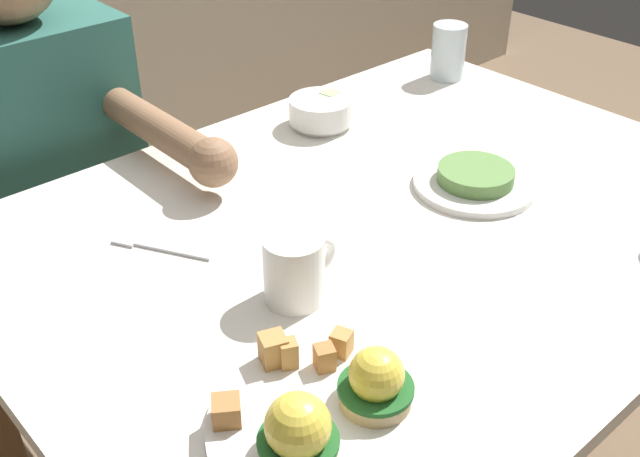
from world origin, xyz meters
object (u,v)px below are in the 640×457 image
object	(u,v)px
coffee_mug	(295,267)
diner_person	(56,182)
fork	(155,247)
water_glass_extra	(448,55)
eggs_benedict_plate	(330,415)
dining_table	(385,272)
fruit_bowl	(321,111)
side_plate	(475,180)

from	to	relation	value
coffee_mug	diner_person	bearing A→B (deg)	93.68
fork	water_glass_extra	xyz separation A→B (m)	(0.81, 0.14, 0.05)
eggs_benedict_plate	diner_person	world-z (taller)	diner_person
dining_table	water_glass_extra	distance (m)	0.60
fruit_bowl	side_plate	world-z (taller)	fruit_bowl
fruit_bowl	water_glass_extra	world-z (taller)	water_glass_extra
eggs_benedict_plate	dining_table	bearing A→B (deg)	35.78
eggs_benedict_plate	fork	bearing A→B (deg)	84.14
fork	side_plate	world-z (taller)	side_plate
diner_person	eggs_benedict_plate	bearing A→B (deg)	-95.26
dining_table	coffee_mug	distance (m)	0.29
dining_table	fruit_bowl	bearing A→B (deg)	66.25
eggs_benedict_plate	fork	xyz separation A→B (m)	(0.04, 0.42, -0.02)
dining_table	fruit_bowl	distance (m)	0.36
side_plate	diner_person	size ratio (longest dim) A/B	0.18
water_glass_extra	coffee_mug	bearing A→B (deg)	-153.52
side_plate	diner_person	bearing A→B (deg)	125.24
coffee_mug	fork	xyz separation A→B (m)	(-0.08, 0.22, -0.05)
eggs_benedict_plate	side_plate	xyz separation A→B (m)	(0.53, 0.23, -0.01)
dining_table	coffee_mug	bearing A→B (deg)	-166.36
fruit_bowl	side_plate	distance (m)	0.34
fruit_bowl	water_glass_extra	distance (m)	0.36
fruit_bowl	side_plate	bearing A→B (deg)	-84.50
eggs_benedict_plate	coffee_mug	world-z (taller)	coffee_mug
dining_table	water_glass_extra	world-z (taller)	water_glass_extra
dining_table	coffee_mug	size ratio (longest dim) A/B	10.81
eggs_benedict_plate	diner_person	bearing A→B (deg)	84.74
eggs_benedict_plate	water_glass_extra	distance (m)	1.02
coffee_mug	water_glass_extra	bearing A→B (deg)	26.48
dining_table	side_plate	xyz separation A→B (m)	(0.17, -0.03, 0.12)
fork	diner_person	world-z (taller)	diner_person
eggs_benedict_plate	water_glass_extra	world-z (taller)	water_glass_extra
dining_table	fork	bearing A→B (deg)	152.16
fork	water_glass_extra	distance (m)	0.82
coffee_mug	diner_person	size ratio (longest dim) A/B	0.10
fruit_bowl	coffee_mug	world-z (taller)	coffee_mug
dining_table	diner_person	xyz separation A→B (m)	(-0.28, 0.60, 0.02)
coffee_mug	fruit_bowl	bearing A→B (deg)	44.54
water_glass_extra	dining_table	bearing A→B (deg)	-148.21
water_glass_extra	eggs_benedict_plate	bearing A→B (deg)	-146.49
dining_table	side_plate	bearing A→B (deg)	-10.60
fruit_bowl	coffee_mug	distance (m)	0.52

